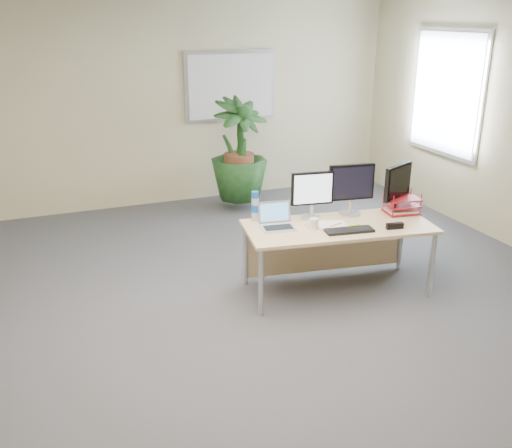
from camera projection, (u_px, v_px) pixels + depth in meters
name	position (u px, v px, depth m)	size (l,w,h in m)	color
floor	(255.00, 353.00, 4.44)	(8.00, 8.00, 0.00)	#434448
back_wall	(144.00, 106.00, 7.46)	(7.00, 0.04, 2.70)	beige
whiteboard	(231.00, 86.00, 7.77)	(1.30, 0.04, 0.95)	#BBBBC1
window	(446.00, 93.00, 7.10)	(0.04, 1.30, 1.55)	#BBBBC1
desk	(334.00, 235.00, 5.36)	(1.81, 0.97, 0.66)	#D7BA7F
floor_plant	(239.00, 154.00, 7.45)	(0.84, 0.84, 1.50)	black
monitor_left	(312.00, 192.00, 5.32)	(0.40, 0.18, 0.45)	#B7B8BC
monitor_right	(351.00, 186.00, 5.41)	(0.45, 0.20, 0.50)	#B7B8BC
monitor_dark	(398.00, 185.00, 5.47)	(0.40, 0.22, 0.48)	#B7B8BC
laptop	(276.00, 221.00, 5.17)	(0.34, 0.31, 0.22)	silver
keyboard	(349.00, 230.00, 5.07)	(0.43, 0.14, 0.02)	black
coffee_mug	(313.00, 224.00, 5.13)	(0.12, 0.09, 0.10)	silver
spiral_notebook	(332.00, 225.00, 5.21)	(0.27, 0.20, 0.01)	white
orange_pen	(336.00, 225.00, 5.19)	(0.01, 0.01, 0.14)	orange
yellow_highlighter	(355.00, 225.00, 5.21)	(0.02, 0.02, 0.11)	#F8FF1A
water_bottle	(255.00, 207.00, 5.30)	(0.07, 0.07, 0.28)	#AAB9C8
letter_tray	(402.00, 206.00, 5.52)	(0.35, 0.28, 0.15)	maroon
stapler	(395.00, 226.00, 5.13)	(0.16, 0.04, 0.05)	black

